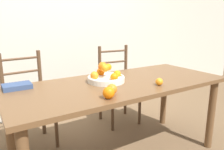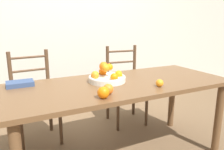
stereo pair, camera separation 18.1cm
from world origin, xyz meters
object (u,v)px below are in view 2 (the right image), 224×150
object	(u,v)px
chair_right	(125,86)
orange_loose_2	(108,89)
orange_loose_1	(160,83)
chair_left	(35,99)
fruit_bowl	(107,77)
book_stack	(20,84)
orange_loose_0	(103,93)

from	to	relation	value
chair_right	orange_loose_2	bearing A→B (deg)	-120.40
orange_loose_2	orange_loose_1	bearing A→B (deg)	-1.52
chair_left	fruit_bowl	bearing A→B (deg)	-54.52
fruit_bowl	chair_right	world-z (taller)	chair_right
chair_right	book_stack	distance (m)	1.35
orange_loose_1	book_stack	world-z (taller)	orange_loose_1
chair_right	fruit_bowl	bearing A→B (deg)	-125.62
orange_loose_1	orange_loose_2	bearing A→B (deg)	178.48
fruit_bowl	book_stack	size ratio (longest dim) A/B	1.53
orange_loose_2	fruit_bowl	bearing A→B (deg)	66.51
orange_loose_2	chair_right	xyz separation A→B (m)	(0.69, 0.95, -0.32)
orange_loose_0	orange_loose_1	size ratio (longest dim) A/B	1.35
fruit_bowl	orange_loose_2	world-z (taller)	fruit_bowl
chair_left	book_stack	world-z (taller)	chair_left
fruit_bowl	orange_loose_2	size ratio (longest dim) A/B	4.17
fruit_bowl	orange_loose_1	distance (m)	0.46
chair_right	orange_loose_1	bearing A→B (deg)	-98.11
orange_loose_0	orange_loose_1	distance (m)	0.52
fruit_bowl	orange_loose_1	xyz separation A→B (m)	(0.32, -0.33, -0.01)
orange_loose_0	book_stack	distance (m)	0.76
orange_loose_2	chair_left	bearing A→B (deg)	113.34
chair_left	chair_right	world-z (taller)	same
fruit_bowl	orange_loose_2	bearing A→B (deg)	-113.49
orange_loose_2	chair_left	distance (m)	1.08
chair_left	book_stack	size ratio (longest dim) A/B	4.56
orange_loose_1	chair_left	distance (m)	1.33
fruit_bowl	orange_loose_2	distance (m)	0.35
orange_loose_0	book_stack	world-z (taller)	orange_loose_0
fruit_bowl	orange_loose_0	world-z (taller)	fruit_bowl
orange_loose_0	book_stack	xyz separation A→B (m)	(-0.49, 0.58, -0.02)
orange_loose_2	chair_right	size ratio (longest dim) A/B	0.08
chair_left	chair_right	size ratio (longest dim) A/B	1.00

